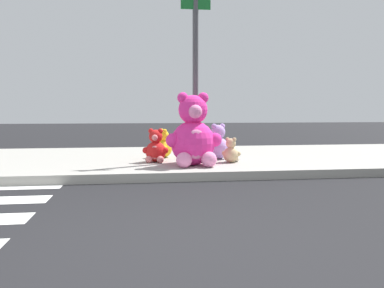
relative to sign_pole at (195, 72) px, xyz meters
The scene contains 9 objects.
ground_plane 4.87m from the sign_pole, 102.81° to the right, with size 60.00×60.00×0.00m, color black.
sidewalk 2.19m from the sign_pole, 141.29° to the left, with size 28.00×4.40×0.15m, color #9E9B93.
sign_pole is the anchor object (origin of this frame).
plush_pink_large 1.32m from the sign_pole, 101.64° to the right, with size 1.00×0.88×1.30m.
plush_red 1.64m from the sign_pole, behind, with size 0.49×0.44×0.64m.
plush_tan 1.66m from the sign_pole, 25.19° to the right, with size 0.33×0.34×0.47m.
plush_lavender 1.52m from the sign_pole, 28.93° to the left, with size 0.52×0.51×0.71m.
plush_yellow 1.70m from the sign_pole, 133.74° to the left, with size 0.42×0.44×0.60m.
plush_brown 1.73m from the sign_pole, 76.43° to the left, with size 0.40×0.40×0.56m.
Camera 1 is at (-0.09, -3.15, 1.15)m, focal length 37.19 mm.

